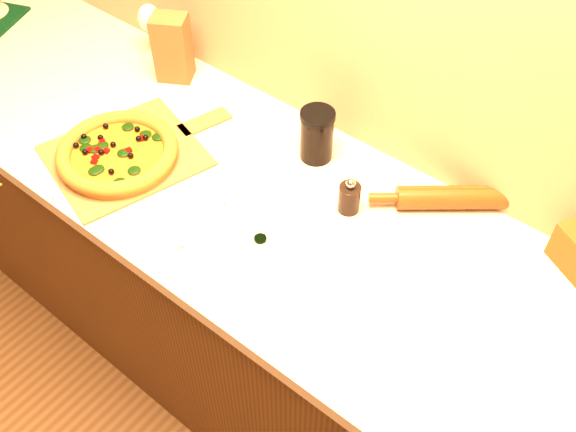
# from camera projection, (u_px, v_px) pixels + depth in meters

# --- Properties ---
(cabinet) EXTENTS (2.80, 0.65, 0.86)m
(cabinet) POSITION_uv_depth(u_px,v_px,m) (297.00, 325.00, 1.89)
(cabinet) COLOR #48240F
(cabinet) RESTS_ON ground
(countertop) EXTENTS (2.84, 0.68, 0.04)m
(countertop) POSITION_uv_depth(u_px,v_px,m) (299.00, 225.00, 1.55)
(countertop) COLOR beige
(countertop) RESTS_ON cabinet
(pizza_peel) EXTENTS (0.42, 0.53, 0.01)m
(pizza_peel) POSITION_uv_depth(u_px,v_px,m) (130.00, 153.00, 1.68)
(pizza_peel) COLOR olive
(pizza_peel) RESTS_ON countertop
(pizza) EXTENTS (0.31, 0.31, 0.04)m
(pizza) POSITION_uv_depth(u_px,v_px,m) (118.00, 153.00, 1.65)
(pizza) COLOR #BB782E
(pizza) RESTS_ON pizza_peel
(bottle_cap) EXTENTS (0.03, 0.03, 0.01)m
(bottle_cap) POSITION_uv_depth(u_px,v_px,m) (260.00, 239.00, 1.49)
(bottle_cap) COLOR black
(bottle_cap) RESTS_ON countertop
(pepper_grinder) EXTENTS (0.05, 0.05, 0.10)m
(pepper_grinder) POSITION_uv_depth(u_px,v_px,m) (349.00, 197.00, 1.53)
(pepper_grinder) COLOR black
(pepper_grinder) RESTS_ON countertop
(rolling_pin) EXTENTS (0.35, 0.29, 0.06)m
(rolling_pin) POSITION_uv_depth(u_px,v_px,m) (457.00, 197.00, 1.54)
(rolling_pin) COLOR #512E0D
(rolling_pin) RESTS_ON countertop
(wine_glass) EXTENTS (0.07, 0.07, 0.17)m
(wine_glass) POSITION_uv_depth(u_px,v_px,m) (150.00, 20.00, 1.90)
(wine_glass) COLOR silver
(wine_glass) RESTS_ON countertop
(paper_bag) EXTENTS (0.13, 0.12, 0.20)m
(paper_bag) POSITION_uv_depth(u_px,v_px,m) (173.00, 48.00, 1.84)
(paper_bag) COLOR brown
(paper_bag) RESTS_ON countertop
(dark_jar) EXTENTS (0.09, 0.09, 0.14)m
(dark_jar) POSITION_uv_depth(u_px,v_px,m) (317.00, 135.00, 1.63)
(dark_jar) COLOR black
(dark_jar) RESTS_ON countertop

